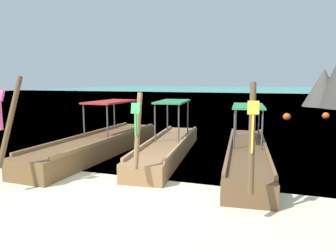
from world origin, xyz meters
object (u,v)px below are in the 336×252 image
longtail_boat_pink_ribbon (99,144)px  longtail_boat_green_ribbon (168,147)px  mooring_buoy_near (326,116)px  longtail_boat_yellow_ribbon (247,154)px  mooring_buoy_far (287,117)px

longtail_boat_pink_ribbon → longtail_boat_green_ribbon: size_ratio=1.14×
longtail_boat_pink_ribbon → mooring_buoy_near: longtail_boat_pink_ribbon is taller
longtail_boat_pink_ribbon → longtail_boat_yellow_ribbon: bearing=3.3°
mooring_buoy_near → longtail_boat_green_ribbon: bearing=-117.1°
longtail_boat_pink_ribbon → longtail_boat_yellow_ribbon: longtail_boat_pink_ribbon is taller
longtail_boat_yellow_ribbon → mooring_buoy_near: longtail_boat_yellow_ribbon is taller
longtail_boat_yellow_ribbon → mooring_buoy_near: 13.78m
longtail_boat_green_ribbon → mooring_buoy_near: bearing=62.9°
longtail_boat_pink_ribbon → longtail_boat_green_ribbon: 2.41m
mooring_buoy_near → longtail_boat_pink_ribbon: bearing=-123.7°
longtail_boat_green_ribbon → mooring_buoy_far: size_ratio=13.80×
longtail_boat_green_ribbon → longtail_boat_yellow_ribbon: bearing=-4.4°
longtail_boat_pink_ribbon → mooring_buoy_far: (6.52, 11.91, -0.11)m
longtail_boat_green_ribbon → mooring_buoy_far: 12.15m
longtail_boat_green_ribbon → mooring_buoy_far: bearing=70.0°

